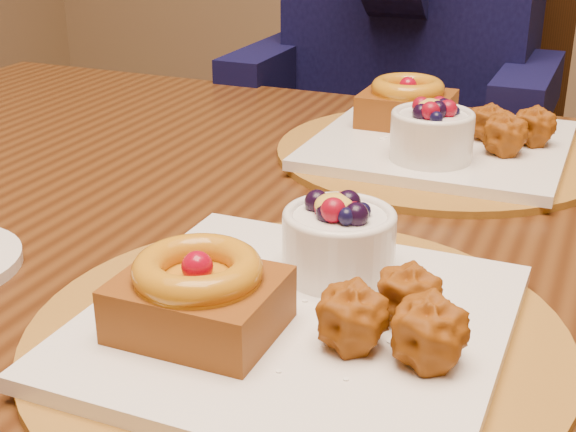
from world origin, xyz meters
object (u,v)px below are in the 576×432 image
object	(u,v)px
place_setting_far	(438,136)
chair_far	(439,182)
dining_table	(382,298)
place_setting_near	(296,307)

from	to	relation	value
place_setting_far	chair_far	distance (m)	0.56
dining_table	chair_far	bearing A→B (deg)	97.92
dining_table	place_setting_near	size ratio (longest dim) A/B	4.21
dining_table	chair_far	xyz separation A→B (m)	(-0.10, 0.71, -0.14)
dining_table	place_setting_far	size ratio (longest dim) A/B	4.21
chair_far	place_setting_far	bearing A→B (deg)	-96.14
place_setting_far	chair_far	bearing A→B (deg)	100.97
place_setting_near	chair_far	world-z (taller)	chair_far
dining_table	chair_far	distance (m)	0.73
dining_table	chair_far	world-z (taller)	chair_far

